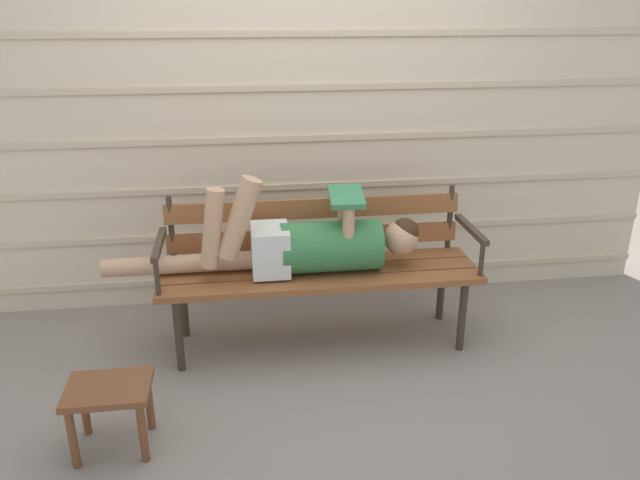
# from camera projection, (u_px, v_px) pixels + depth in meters

# --- Properties ---
(ground_plane) EXTENTS (12.00, 12.00, 0.00)m
(ground_plane) POSITION_uv_depth(u_px,v_px,m) (322.00, 348.00, 3.49)
(ground_plane) COLOR gray
(house_siding) EXTENTS (4.58, 0.08, 2.12)m
(house_siding) POSITION_uv_depth(u_px,v_px,m) (306.00, 137.00, 3.77)
(house_siding) COLOR beige
(house_siding) RESTS_ON ground
(park_bench) EXTENTS (1.75, 0.49, 0.84)m
(park_bench) POSITION_uv_depth(u_px,v_px,m) (318.00, 259.00, 3.44)
(park_bench) COLOR brown
(park_bench) RESTS_ON ground
(reclining_person) EXTENTS (1.72, 0.28, 0.57)m
(reclining_person) POSITION_uv_depth(u_px,v_px,m) (307.00, 243.00, 3.32)
(reclining_person) COLOR #33703D
(footstool) EXTENTS (0.35, 0.27, 0.32)m
(footstool) POSITION_uv_depth(u_px,v_px,m) (110.00, 399.00, 2.63)
(footstool) COLOR brown
(footstool) RESTS_ON ground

